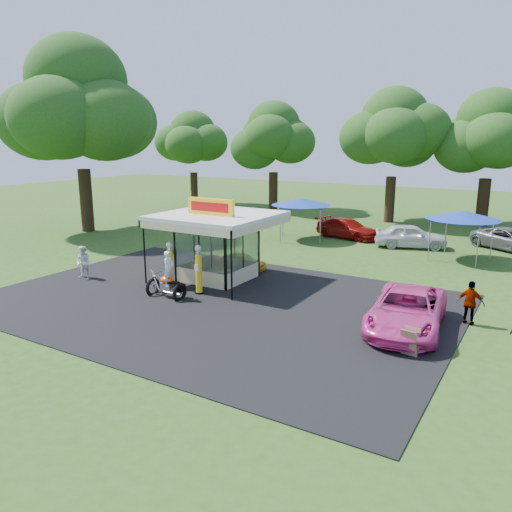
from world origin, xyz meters
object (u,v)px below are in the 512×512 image
at_px(bg_car_c, 411,236).
at_px(tent_east, 463,216).
at_px(motorcycle, 168,279).
at_px(kiosk_car, 241,261).
at_px(gas_station_kiosk, 218,245).
at_px(a_frame_sign, 410,342).
at_px(spectator_west, 84,263).
at_px(bg_car_d, 511,239).
at_px(pink_sedan, 407,310).
at_px(gas_pump_left, 170,266).
at_px(spectator_east_b, 471,303).
at_px(bg_car_b, 348,228).
at_px(gas_pump_right, 199,271).
at_px(bg_car_a, 228,221).
at_px(tent_west, 301,202).

distance_m(bg_car_c, tent_east, 4.32).
height_order(motorcycle, kiosk_car, motorcycle).
bearing_deg(gas_station_kiosk, a_frame_sign, -21.67).
distance_m(spectator_west, bg_car_d, 26.03).
relative_size(a_frame_sign, bg_car_d, 0.19).
bearing_deg(pink_sedan, gas_pump_left, 175.82).
distance_m(kiosk_car, spectator_east_b, 12.21).
relative_size(a_frame_sign, bg_car_b, 0.20).
distance_m(gas_pump_left, pink_sedan, 11.06).
xyz_separation_m(gas_pump_left, pink_sedan, (11.04, 0.52, -0.33)).
height_order(gas_pump_right, bg_car_b, gas_pump_right).
bearing_deg(tent_east, bg_car_b, 160.21).
relative_size(bg_car_a, bg_car_b, 0.85).
bearing_deg(gas_station_kiosk, bg_car_d, 51.57).
bearing_deg(gas_pump_right, spectator_east_b, 11.48).
relative_size(bg_car_a, bg_car_d, 0.81).
height_order(pink_sedan, tent_west, tent_west).
xyz_separation_m(gas_station_kiosk, bg_car_c, (6.42, 12.74, -1.00)).
relative_size(bg_car_c, tent_east, 1.09).
bearing_deg(a_frame_sign, bg_car_b, 123.28).
height_order(gas_pump_left, motorcycle, gas_pump_left).
xyz_separation_m(motorcycle, bg_car_b, (1.83, 17.35, -0.18)).
distance_m(a_frame_sign, spectator_west, 16.68).
bearing_deg(gas_pump_right, tent_east, 55.55).
bearing_deg(gas_station_kiosk, kiosk_car, 90.00).
bearing_deg(kiosk_car, bg_car_b, -8.30).
height_order(motorcycle, pink_sedan, motorcycle).
height_order(bg_car_a, bg_car_c, bg_car_c).
relative_size(gas_station_kiosk, bg_car_c, 1.18).
bearing_deg(kiosk_car, bg_car_c, -31.35).
xyz_separation_m(kiosk_car, tent_east, (9.79, 8.58, 2.16)).
bearing_deg(bg_car_c, bg_car_b, 59.88).
height_order(kiosk_car, bg_car_a, bg_car_a).
distance_m(gas_pump_left, spectator_west, 4.99).
distance_m(a_frame_sign, spectator_east_b, 4.29).
bearing_deg(bg_car_d, tent_east, -175.20).
xyz_separation_m(gas_pump_right, spectator_east_b, (11.28, 2.29, -0.24)).
relative_size(gas_station_kiosk, a_frame_sign, 5.69).
distance_m(kiosk_car, bg_car_a, 12.64).
height_order(spectator_west, bg_car_a, spectator_west).
distance_m(spectator_east_b, tent_east, 11.32).
xyz_separation_m(gas_pump_left, bg_car_d, (13.16, 17.77, -0.40)).
relative_size(kiosk_car, bg_car_b, 0.59).
xyz_separation_m(tent_west, tent_east, (10.77, -0.73, -0.02)).
bearing_deg(bg_car_a, gas_pump_left, -122.93).
bearing_deg(pink_sedan, tent_east, 84.23).
relative_size(bg_car_a, bg_car_c, 0.89).
bearing_deg(bg_car_a, spectator_west, -140.84).
xyz_separation_m(spectator_east_b, tent_west, (-12.96, 11.70, 1.79)).
bearing_deg(tent_east, tent_west, 176.10).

